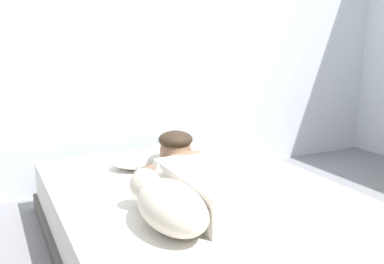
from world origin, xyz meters
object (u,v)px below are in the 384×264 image
Objects in this scene: pillow at (152,158)px; person_lying at (205,176)px; coffee_cup at (191,156)px; cell_phone at (140,192)px; dog at (168,203)px; bed at (200,220)px.

person_lying is at bearing -84.51° from pillow.
person_lying reaches higher than coffee_cup.
person_lying is at bearing -110.10° from coffee_cup.
person_lying is 0.62m from coffee_cup.
person_lying is 0.36m from cell_phone.
cell_phone is at bearing 86.67° from dog.
bed is at bearing 44.35° from dog.
pillow is at bearing 176.98° from coffee_cup.
coffee_cup reaches higher than bed.
cell_phone is at bearing -119.45° from pillow.
coffee_cup is at bearing -3.02° from pillow.
bed is 15.92× the size of coffee_cup.
coffee_cup is at bearing 68.57° from bed.
dog is 0.45m from cell_phone.
person_lying is (0.06, -0.60, 0.05)m from pillow.
bed is at bearing -81.98° from pillow.
pillow is at bearing 98.02° from bed.
bed is 0.58m from coffee_cup.
coffee_cup is (0.21, 0.58, -0.07)m from person_lying.
coffee_cup is at bearing 69.90° from person_lying.
pillow is at bearing 95.49° from person_lying.
dog is at bearing -142.36° from person_lying.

